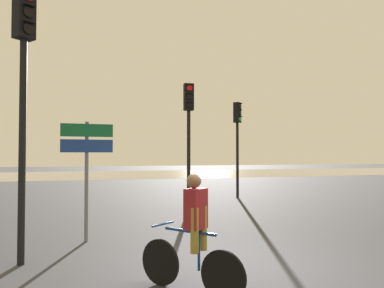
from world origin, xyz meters
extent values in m
plane|color=#333338|center=(0.00, 0.00, 0.00)|extent=(120.00, 120.00, 0.00)
cube|color=gray|center=(0.00, 31.54, 0.00)|extent=(80.00, 16.00, 0.01)
cylinder|color=black|center=(-3.58, 1.44, 1.94)|extent=(0.12, 0.12, 3.89)
cube|color=black|center=(-3.58, 1.44, 4.34)|extent=(0.40, 0.39, 0.90)
cylinder|color=black|center=(-3.50, 1.33, 4.34)|extent=(0.17, 0.14, 0.19)
cube|color=black|center=(-3.48, 1.32, 4.45)|extent=(0.22, 0.21, 0.02)
cylinder|color=black|center=(-3.50, 1.33, 4.05)|extent=(0.17, 0.14, 0.19)
cube|color=black|center=(-3.48, 1.32, 4.16)|extent=(0.22, 0.21, 0.02)
cylinder|color=black|center=(3.97, 9.76, 1.66)|extent=(0.12, 0.12, 3.31)
cube|color=black|center=(3.97, 9.76, 3.76)|extent=(0.40, 0.39, 0.90)
cylinder|color=black|center=(4.06, 9.65, 4.05)|extent=(0.17, 0.14, 0.19)
cube|color=black|center=(4.07, 9.64, 4.16)|extent=(0.22, 0.21, 0.02)
cylinder|color=black|center=(4.06, 9.65, 3.76)|extent=(0.17, 0.14, 0.19)
cube|color=black|center=(4.07, 9.64, 3.87)|extent=(0.22, 0.21, 0.02)
cylinder|color=green|center=(4.06, 9.65, 3.47)|extent=(0.17, 0.14, 0.19)
cube|color=black|center=(4.07, 9.64, 3.58)|extent=(0.22, 0.21, 0.02)
cylinder|color=black|center=(0.82, 6.49, 1.69)|extent=(0.12, 0.12, 3.37)
cube|color=black|center=(0.82, 6.49, 3.82)|extent=(0.33, 0.26, 0.90)
cylinder|color=red|center=(0.81, 6.35, 4.11)|extent=(0.19, 0.04, 0.19)
cube|color=black|center=(0.81, 6.33, 4.22)|extent=(0.20, 0.13, 0.02)
cylinder|color=black|center=(0.81, 6.35, 3.82)|extent=(0.19, 0.04, 0.19)
cube|color=black|center=(0.81, 6.33, 3.93)|extent=(0.20, 0.13, 0.02)
cylinder|color=black|center=(0.81, 6.35, 3.53)|extent=(0.19, 0.04, 0.19)
cube|color=black|center=(0.81, 6.33, 3.64)|extent=(0.20, 0.13, 0.02)
cylinder|color=slate|center=(-2.50, 2.90, 1.30)|extent=(0.08, 0.08, 2.60)
cube|color=#116038|center=(-2.50, 2.84, 2.41)|extent=(1.10, 0.09, 0.28)
cube|color=navy|center=(-2.50, 2.84, 2.07)|extent=(1.10, 0.09, 0.28)
cylinder|color=black|center=(-1.49, -0.22, 0.33)|extent=(0.44, 0.54, 0.66)
cylinder|color=black|center=(-0.84, -1.04, 0.33)|extent=(0.44, 0.54, 0.66)
cylinder|color=navy|center=(-1.17, -0.63, 0.83)|extent=(0.55, 0.68, 0.04)
cylinder|color=navy|center=(-1.07, -0.75, 0.61)|extent=(0.04, 0.04, 0.55)
cylinder|color=navy|center=(-1.46, -0.26, 0.88)|extent=(0.38, 0.31, 0.03)
cylinder|color=olive|center=(-0.99, -0.68, 0.88)|extent=(0.11, 0.11, 0.60)
cylinder|color=olive|center=(-1.15, -0.81, 0.88)|extent=(0.11, 0.11, 0.60)
cube|color=maroon|center=(-1.10, -0.71, 1.15)|extent=(0.36, 0.34, 0.54)
sphere|color=#846047|center=(-1.12, -0.68, 1.52)|extent=(0.20, 0.20, 0.20)
camera|label=1|loc=(-2.56, -5.55, 1.87)|focal=35.00mm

